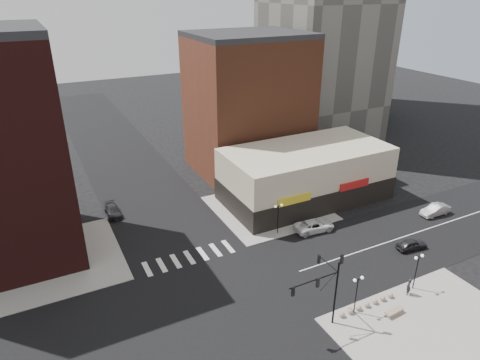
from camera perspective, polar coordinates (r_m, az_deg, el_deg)
ground at (r=45.78m, az=-2.88°, el=-15.48°), size 240.00×240.00×0.00m
road_ew at (r=45.78m, az=-2.88°, el=-15.47°), size 200.00×14.00×0.02m
road_ns at (r=45.78m, az=-2.88°, el=-15.47°), size 14.00×200.00×0.02m
sidewalk_nw at (r=55.18m, az=-23.54°, el=-9.93°), size 15.00×15.00×0.12m
sidewalk_ne at (r=62.04m, az=3.84°, el=-3.75°), size 15.00×15.00×0.12m
sidewalk_se at (r=45.68m, az=25.09°, el=-18.29°), size 18.00×14.00×0.12m
building_ne_midrise at (r=72.30m, az=1.09°, el=9.80°), size 18.00×15.00×22.00m
building_ne_row at (r=64.25m, az=8.70°, el=0.27°), size 24.20×12.20×8.00m
traffic_signal at (r=40.48m, az=11.39°, el=-13.20°), size 5.59×3.09×7.77m
street_lamp_se_a at (r=43.45m, az=15.39°, el=-13.47°), size 1.22×0.32×4.16m
street_lamp_se_b at (r=48.48m, az=22.62°, el=-10.23°), size 1.22×0.32×4.16m
street_lamp_ne at (r=54.49m, az=5.13°, el=-4.21°), size 1.22×0.32×4.16m
bollard_row at (r=46.18m, az=16.57°, el=-15.63°), size 6.85×0.55×0.55m
white_suv at (r=57.06m, az=9.87°, el=-6.02°), size 5.58×2.95×1.50m
dark_sedan_east at (r=56.65m, az=21.91°, el=-7.96°), size 4.01×2.00×1.31m
silver_sedan at (r=65.90m, az=24.60°, el=-3.65°), size 4.56×1.63×1.50m
dark_sedan_north at (r=62.52m, az=-16.60°, el=-3.96°), size 1.88×4.50×1.30m
pedestrian at (r=48.68m, az=21.55°, el=-13.08°), size 0.83×0.81×1.92m
stone_bench at (r=46.13m, az=19.85°, el=-16.24°), size 2.10×0.78×0.48m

